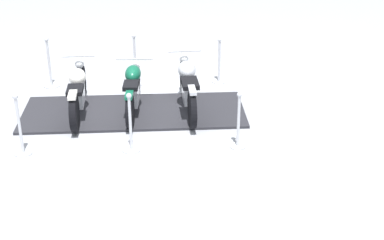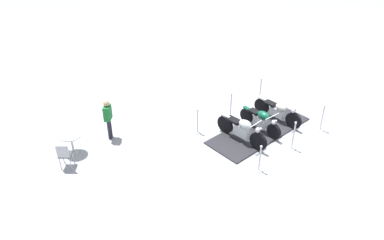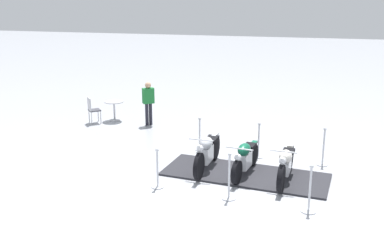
# 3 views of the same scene
# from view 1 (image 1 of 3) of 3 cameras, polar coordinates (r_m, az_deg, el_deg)

# --- Properties ---
(ground_plane) EXTENTS (80.00, 80.00, 0.00)m
(ground_plane) POSITION_cam_1_polar(r_m,az_deg,el_deg) (11.09, -5.87, 0.70)
(ground_plane) COLOR #A8AAB2
(display_platform) EXTENTS (4.45, 2.09, 0.05)m
(display_platform) POSITION_cam_1_polar(r_m,az_deg,el_deg) (11.08, -5.87, 0.82)
(display_platform) COLOR #28282D
(display_platform) RESTS_ON ground_plane
(motorcycle_chrome) EXTENTS (0.65, 2.25, 1.02)m
(motorcycle_chrome) POSITION_cam_1_polar(r_m,az_deg,el_deg) (10.90, -0.46, 3.60)
(motorcycle_chrome) COLOR black
(motorcycle_chrome) RESTS_ON display_platform
(motorcycle_forest) EXTENTS (0.71, 2.00, 0.89)m
(motorcycle_forest) POSITION_cam_1_polar(r_m,az_deg,el_deg) (10.92, -5.97, 3.23)
(motorcycle_forest) COLOR black
(motorcycle_forest) RESTS_ON display_platform
(motorcycle_cream) EXTENTS (0.64, 2.19, 0.97)m
(motorcycle_cream) POSITION_cam_1_polar(r_m,az_deg,el_deg) (11.02, -11.46, 2.96)
(motorcycle_cream) COLOR black
(motorcycle_cream) RESTS_ON display_platform
(stanchion_left_mid) EXTENTS (0.33, 0.33, 1.06)m
(stanchion_left_mid) POSITION_cam_1_polar(r_m,az_deg,el_deg) (9.58, -6.21, -1.27)
(stanchion_left_mid) COLOR silver
(stanchion_left_mid) RESTS_ON ground_plane
(stanchion_right_front) EXTENTS (0.32, 0.32, 1.02)m
(stanchion_right_front) POSITION_cam_1_polar(r_m,az_deg,el_deg) (12.42, 2.76, 5.27)
(stanchion_right_front) COLOR silver
(stanchion_right_front) RESTS_ON ground_plane
(stanchion_left_rear) EXTENTS (0.31, 0.31, 1.10)m
(stanchion_left_rear) POSITION_cam_1_polar(r_m,az_deg,el_deg) (9.83, -16.93, -1.35)
(stanchion_left_rear) COLOR silver
(stanchion_left_rear) RESTS_ON ground_plane
(stanchion_right_mid) EXTENTS (0.33, 0.33, 1.14)m
(stanchion_right_mid) POSITION_cam_1_polar(r_m,az_deg,el_deg) (12.34, -5.75, 5.22)
(stanchion_right_mid) COLOR silver
(stanchion_right_mid) RESTS_ON ground_plane
(stanchion_left_front) EXTENTS (0.29, 0.29, 1.03)m
(stanchion_left_front) POSITION_cam_1_polar(r_m,az_deg,el_deg) (9.65, 4.69, -0.79)
(stanchion_left_front) COLOR silver
(stanchion_left_front) RESTS_ON ground_plane
(stanchion_right_rear) EXTENTS (0.35, 0.35, 1.10)m
(stanchion_right_rear) POSITION_cam_1_polar(r_m,az_deg,el_deg) (12.56, -14.13, 4.74)
(stanchion_right_rear) COLOR silver
(stanchion_right_rear) RESTS_ON ground_plane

